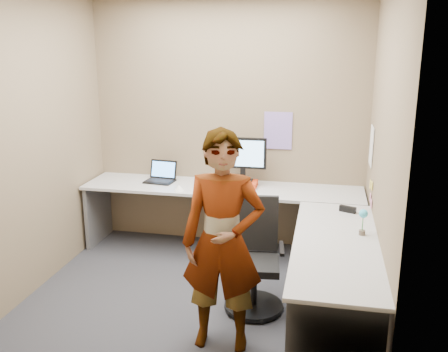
% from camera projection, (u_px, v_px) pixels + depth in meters
% --- Properties ---
extents(ground, '(3.00, 3.00, 0.00)m').
position_uv_depth(ground, '(200.00, 293.00, 4.56)').
color(ground, '#2A2B30').
rests_on(ground, ground).
extents(wall_back, '(3.00, 0.00, 3.00)m').
position_uv_depth(wall_back, '(228.00, 124.00, 5.44)').
color(wall_back, brown).
rests_on(wall_back, ground).
extents(wall_right, '(0.00, 2.70, 2.70)m').
position_uv_depth(wall_right, '(382.00, 156.00, 3.92)').
color(wall_right, brown).
rests_on(wall_right, ground).
extents(wall_left, '(0.00, 2.70, 2.70)m').
position_uv_depth(wall_left, '(37.00, 141.00, 4.50)').
color(wall_left, brown).
rests_on(wall_left, ground).
extents(desk, '(2.98, 2.58, 0.73)m').
position_uv_depth(desk, '(254.00, 221.00, 4.69)').
color(desk, '#AAAAAA').
rests_on(desk, ground).
extents(paper_ream, '(0.31, 0.23, 0.06)m').
position_uv_depth(paper_ream, '(242.00, 184.00, 5.29)').
color(paper_ream, red).
rests_on(paper_ream, desk).
extents(monitor, '(0.49, 0.15, 0.47)m').
position_uv_depth(monitor, '(243.00, 156.00, 5.22)').
color(monitor, black).
rests_on(monitor, paper_ream).
extents(laptop, '(0.33, 0.29, 0.22)m').
position_uv_depth(laptop, '(161.00, 176.00, 5.50)').
color(laptop, black).
rests_on(laptop, desk).
extents(trackball_mouse, '(0.12, 0.08, 0.07)m').
position_uv_depth(trackball_mouse, '(206.00, 184.00, 5.29)').
color(trackball_mouse, '#B7B7BC').
rests_on(trackball_mouse, desk).
extents(origami, '(0.10, 0.10, 0.06)m').
position_uv_depth(origami, '(179.00, 188.00, 5.15)').
color(origami, white).
rests_on(origami, desk).
extents(stapler, '(0.15, 0.10, 0.05)m').
position_uv_depth(stapler, '(348.00, 209.00, 4.50)').
color(stapler, black).
rests_on(stapler, desk).
extents(flower, '(0.07, 0.07, 0.22)m').
position_uv_depth(flower, '(363.00, 218.00, 3.94)').
color(flower, brown).
rests_on(flower, desk).
extents(calendar_purple, '(0.30, 0.01, 0.40)m').
position_uv_depth(calendar_purple, '(278.00, 131.00, 5.33)').
color(calendar_purple, '#846BB7').
rests_on(calendar_purple, wall_back).
extents(calendar_white, '(0.01, 0.28, 0.38)m').
position_uv_depth(calendar_white, '(371.00, 146.00, 4.80)').
color(calendar_white, white).
rests_on(calendar_white, wall_right).
extents(sticky_note_a, '(0.01, 0.07, 0.07)m').
position_uv_depth(sticky_note_a, '(372.00, 186.00, 4.54)').
color(sticky_note_a, '#F2E059').
rests_on(sticky_note_a, wall_right).
extents(sticky_note_b, '(0.01, 0.07, 0.07)m').
position_uv_depth(sticky_note_b, '(370.00, 198.00, 4.62)').
color(sticky_note_b, pink).
rests_on(sticky_note_b, wall_right).
extents(sticky_note_c, '(0.01, 0.07, 0.07)m').
position_uv_depth(sticky_note_c, '(371.00, 204.00, 4.52)').
color(sticky_note_c, pink).
rests_on(sticky_note_c, wall_right).
extents(sticky_note_d, '(0.01, 0.07, 0.07)m').
position_uv_depth(sticky_note_d, '(370.00, 185.00, 4.69)').
color(sticky_note_d, '#F2E059').
rests_on(sticky_note_d, wall_right).
extents(office_chair, '(0.51, 0.50, 0.94)m').
position_uv_depth(office_chair, '(254.00, 265.00, 4.23)').
color(office_chair, black).
rests_on(office_chair, ground).
extents(person, '(0.62, 0.43, 1.65)m').
position_uv_depth(person, '(223.00, 242.00, 3.59)').
color(person, '#999399').
rests_on(person, ground).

